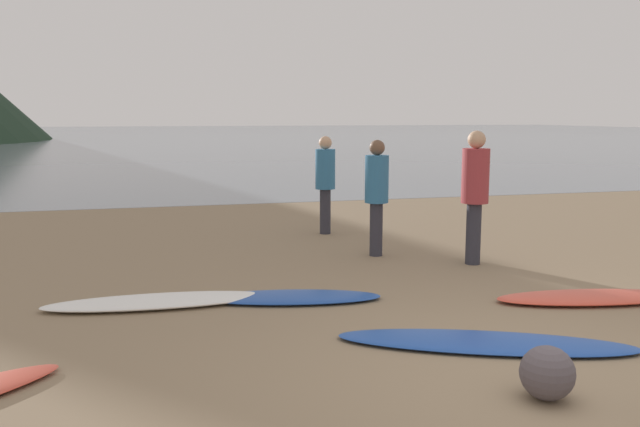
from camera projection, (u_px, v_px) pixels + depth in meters
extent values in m
cube|color=#8C7559|center=(283.00, 208.00, 14.50)|extent=(120.00, 120.00, 0.20)
cube|color=slate|center=(178.00, 135.00, 62.49)|extent=(140.00, 100.00, 0.01)
ellipsoid|color=white|center=(157.00, 301.00, 6.77)|extent=(2.29, 0.62, 0.09)
ellipsoid|color=#1E479E|center=(291.00, 297.00, 6.96)|extent=(1.97, 0.94, 0.07)
ellipsoid|color=#1E479E|center=(486.00, 342.00, 5.59)|extent=(2.55, 1.53, 0.07)
ellipsoid|color=#D84C38|center=(591.00, 297.00, 6.93)|extent=(2.10, 0.91, 0.09)
cylinder|color=#2D2D38|center=(473.00, 234.00, 8.61)|extent=(0.19, 0.19, 0.81)
cylinder|color=#9E3338|center=(475.00, 176.00, 8.50)|extent=(0.35, 0.35, 0.70)
sphere|color=tan|center=(477.00, 140.00, 8.43)|extent=(0.23, 0.23, 0.23)
cylinder|color=#2D2D38|center=(325.00, 211.00, 10.82)|extent=(0.18, 0.18, 0.74)
cylinder|color=teal|center=(325.00, 169.00, 10.72)|extent=(0.32, 0.32, 0.65)
sphere|color=tan|center=(325.00, 143.00, 10.66)|extent=(0.21, 0.21, 0.21)
cylinder|color=#2D2D38|center=(376.00, 229.00, 9.13)|extent=(0.18, 0.18, 0.74)
cylinder|color=teal|center=(377.00, 179.00, 9.02)|extent=(0.32, 0.32, 0.65)
sphere|color=brown|center=(377.00, 148.00, 8.96)|extent=(0.21, 0.21, 0.21)
sphere|color=#554C51|center=(547.00, 373.00, 4.53)|extent=(0.38, 0.38, 0.38)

